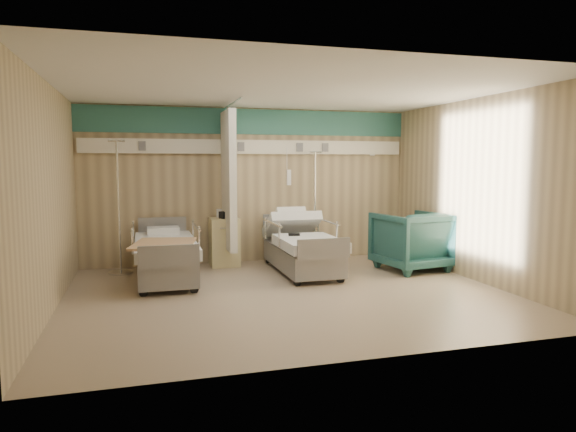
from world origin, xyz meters
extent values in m
cube|color=gray|center=(0.00, 0.00, 0.00)|extent=(6.00, 5.00, 0.00)
cube|color=tan|center=(0.00, 2.50, 1.40)|extent=(6.00, 0.04, 2.80)
cube|color=tan|center=(0.00, -2.50, 1.40)|extent=(6.00, 0.04, 2.80)
cube|color=tan|center=(-3.00, 0.00, 1.40)|extent=(0.04, 5.00, 2.80)
cube|color=tan|center=(3.00, 0.00, 1.40)|extent=(0.04, 5.00, 2.80)
cube|color=silver|center=(0.00, 0.00, 2.80)|extent=(6.00, 5.00, 0.04)
cube|color=#317269|center=(0.00, 2.48, 2.55)|extent=(6.00, 0.04, 0.45)
cube|color=white|center=(0.00, 2.45, 2.10)|extent=(5.88, 0.08, 0.25)
cylinder|color=silver|center=(-0.50, 1.60, 2.76)|extent=(0.03, 1.80, 0.03)
cube|color=beige|center=(-0.50, 1.95, 1.51)|extent=(0.12, 0.90, 2.35)
cube|color=#D8C787|center=(-0.55, 2.20, 0.42)|extent=(0.50, 0.48, 0.85)
imported|color=#1C4745|center=(2.45, 0.98, 0.50)|extent=(1.22, 1.24, 1.00)
cube|color=silver|center=(2.44, 0.96, 1.03)|extent=(0.59, 0.53, 0.06)
cylinder|color=silver|center=(1.14, 2.23, 0.02)|extent=(0.36, 0.36, 0.03)
cylinder|color=silver|center=(1.14, 2.23, 1.00)|extent=(0.03, 0.03, 2.01)
cylinder|color=silver|center=(1.14, 2.23, 2.01)|extent=(0.24, 0.03, 0.03)
cylinder|color=silver|center=(-2.30, 2.02, 0.02)|extent=(0.39, 0.39, 0.03)
cylinder|color=silver|center=(-2.30, 2.02, 1.08)|extent=(0.03, 0.03, 2.17)
cylinder|color=silver|center=(-2.30, 2.02, 2.17)|extent=(0.26, 0.03, 0.03)
cube|color=black|center=(0.44, 1.23, 0.65)|extent=(0.19, 0.11, 0.04)
cube|color=tan|center=(-1.64, 0.84, 0.65)|extent=(1.03, 1.19, 0.04)
cube|color=black|center=(-0.52, 2.12, 0.91)|extent=(0.26, 0.22, 0.12)
cylinder|color=white|center=(-0.61, 2.34, 0.92)|extent=(0.13, 0.13, 0.14)
camera|label=1|loc=(-1.92, -6.71, 1.82)|focal=32.00mm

